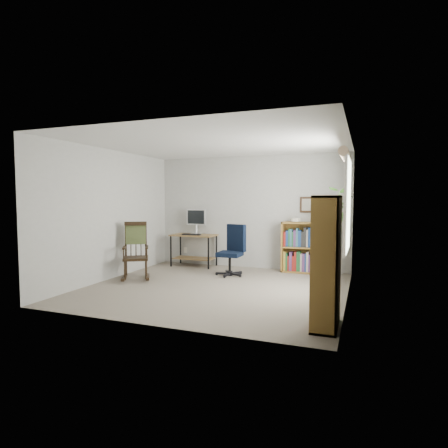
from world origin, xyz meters
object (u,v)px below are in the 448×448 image
at_px(office_chair, 230,250).
at_px(rocking_chair, 136,250).
at_px(tall_bookshelf, 326,262).
at_px(desk, 194,250).
at_px(low_bookshelf, 306,248).

xyz_separation_m(office_chair, rocking_chair, (-1.52, -0.93, 0.04)).
relative_size(office_chair, rocking_chair, 0.93).
relative_size(rocking_chair, tall_bookshelf, 0.70).
bearing_deg(desk, low_bookshelf, 2.82).
relative_size(office_chair, low_bookshelf, 0.98).
bearing_deg(office_chair, rocking_chair, -128.35).
relative_size(low_bookshelf, tall_bookshelf, 0.67).
relative_size(desk, tall_bookshelf, 0.63).
height_order(rocking_chair, tall_bookshelf, tall_bookshelf).
xyz_separation_m(desk, office_chair, (1.09, -0.68, 0.15)).
bearing_deg(tall_bookshelf, low_bookshelf, 102.44).
bearing_deg(desk, office_chair, -31.85).
relative_size(office_chair, tall_bookshelf, 0.66).
distance_m(office_chair, low_bookshelf, 1.56).
distance_m(desk, low_bookshelf, 2.45).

